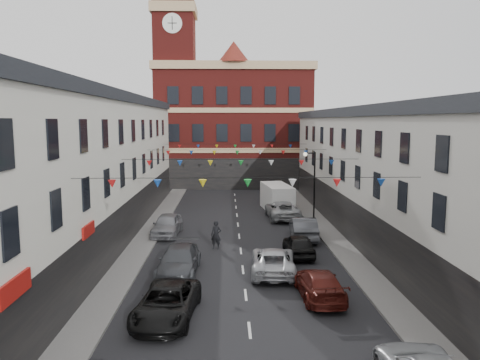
{
  "coord_description": "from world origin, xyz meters",
  "views": [
    {
      "loc": [
        -0.94,
        -26.6,
        8.73
      ],
      "look_at": [
        0.1,
        9.32,
        4.15
      ],
      "focal_mm": 35.0,
      "sensor_mm": 36.0,
      "label": 1
    }
  ],
  "objects": [
    {
      "name": "clock_tower",
      "position": [
        -7.5,
        35.0,
        14.93
      ],
      "size": [
        5.6,
        5.6,
        30.0
      ],
      "color": "maroon",
      "rests_on": "ground"
    },
    {
      "name": "moving_car",
      "position": [
        1.73,
        -0.63,
        0.73
      ],
      "size": [
        2.85,
        5.46,
        1.47
      ],
      "primitive_type": "imported",
      "rotation": [
        0.0,
        0.0,
        3.06
      ],
      "color": "silver",
      "rests_on": "ground"
    },
    {
      "name": "car_left_e",
      "position": [
        -5.5,
        8.55,
        0.82
      ],
      "size": [
        2.23,
        4.91,
        1.63
      ],
      "primitive_type": "imported",
      "rotation": [
        0.0,
        0.0,
        -0.06
      ],
      "color": "gray",
      "rests_on": "ground"
    },
    {
      "name": "pavement_left",
      "position": [
        -6.9,
        2.0,
        0.07
      ],
      "size": [
        1.8,
        64.0,
        0.15
      ],
      "primitive_type": "cube",
      "color": "#605E5B",
      "rests_on": "ground"
    },
    {
      "name": "car_right_e",
      "position": [
        4.73,
        7.1,
        0.82
      ],
      "size": [
        2.04,
        5.1,
        1.65
      ],
      "primitive_type": "imported",
      "rotation": [
        0.0,
        0.0,
        3.08
      ],
      "color": "#4A4C51",
      "rests_on": "ground"
    },
    {
      "name": "car_left_d",
      "position": [
        -3.68,
        -0.63,
        0.77
      ],
      "size": [
        2.4,
        5.43,
        1.55
      ],
      "primitive_type": "imported",
      "rotation": [
        0.0,
        0.0,
        -0.04
      ],
      "color": "#3D4045",
      "rests_on": "ground"
    },
    {
      "name": "terrace_left",
      "position": [
        -11.78,
        1.0,
        5.35
      ],
      "size": [
        8.4,
        56.0,
        10.7
      ],
      "color": "silver",
      "rests_on": "ground"
    },
    {
      "name": "civic_building",
      "position": [
        0.0,
        37.95,
        8.14
      ],
      "size": [
        20.6,
        13.3,
        18.5
      ],
      "color": "maroon",
      "rests_on": "ground"
    },
    {
      "name": "street_lamp",
      "position": [
        6.55,
        14.0,
        3.9
      ],
      "size": [
        1.1,
        0.36,
        6.0
      ],
      "color": "black",
      "rests_on": "ground"
    },
    {
      "name": "ground",
      "position": [
        0.0,
        0.0,
        0.0
      ],
      "size": [
        160.0,
        160.0,
        0.0
      ],
      "primitive_type": "plane",
      "color": "black",
      "rests_on": "ground"
    },
    {
      "name": "distant_hill",
      "position": [
        -4.0,
        62.0,
        5.0
      ],
      "size": [
        40.0,
        14.0,
        10.0
      ],
      "primitive_type": "cube",
      "color": "#2B5025",
      "rests_on": "ground"
    },
    {
      "name": "car_right_f",
      "position": [
        4.02,
        14.35,
        0.79
      ],
      "size": [
        2.87,
        5.8,
        1.58
      ],
      "primitive_type": "imported",
      "rotation": [
        0.0,
        0.0,
        3.19
      ],
      "color": "#A5A7AA",
      "rests_on": "ground"
    },
    {
      "name": "car_left_c",
      "position": [
        -3.6,
        -6.77,
        0.73
      ],
      "size": [
        2.93,
        5.47,
        1.46
      ],
      "primitive_type": "imported",
      "rotation": [
        0.0,
        0.0,
        -0.1
      ],
      "color": "black",
      "rests_on": "ground"
    },
    {
      "name": "car_right_d",
      "position": [
        3.72,
        2.78,
        0.72
      ],
      "size": [
        1.77,
        4.26,
        1.44
      ],
      "primitive_type": "imported",
      "rotation": [
        0.0,
        0.0,
        3.16
      ],
      "color": "black",
      "rests_on": "ground"
    },
    {
      "name": "pavement_right",
      "position": [
        6.9,
        2.0,
        0.07
      ],
      "size": [
        1.8,
        64.0,
        0.15
      ],
      "primitive_type": "cube",
      "color": "#605E5B",
      "rests_on": "ground"
    },
    {
      "name": "car_right_c",
      "position": [
        3.6,
        -4.48,
        0.71
      ],
      "size": [
        2.18,
        4.95,
        1.41
      ],
      "primitive_type": "imported",
      "rotation": [
        0.0,
        0.0,
        3.18
      ],
      "color": "#4F150F",
      "rests_on": "ground"
    },
    {
      "name": "terrace_right",
      "position": [
        11.78,
        1.0,
        4.85
      ],
      "size": [
        8.4,
        56.0,
        9.7
      ],
      "color": "#B8B5AD",
      "rests_on": "ground"
    },
    {
      "name": "white_van",
      "position": [
        3.95,
        18.22,
        1.27
      ],
      "size": [
        2.88,
        5.97,
        2.54
      ],
      "primitive_type": "cube",
      "rotation": [
        0.0,
        0.0,
        0.12
      ],
      "color": "white",
      "rests_on": "ground"
    },
    {
      "name": "pedestrian",
      "position": [
        -1.67,
        4.57,
        0.97
      ],
      "size": [
        0.8,
        0.63,
        1.94
      ],
      "primitive_type": "imported",
      "rotation": [
        0.0,
        0.0,
        -0.25
      ],
      "color": "black",
      "rests_on": "ground"
    }
  ]
}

